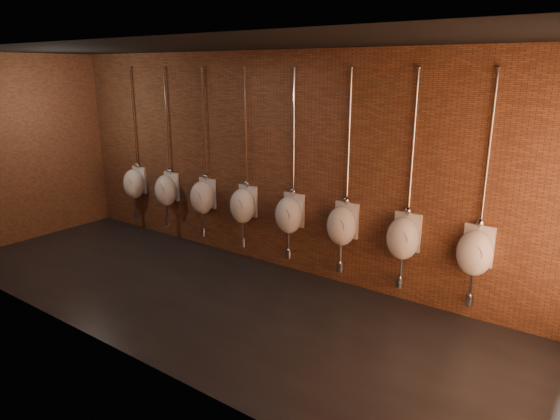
# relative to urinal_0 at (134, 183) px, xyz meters

# --- Properties ---
(ground) EXTENTS (8.50, 8.50, 0.00)m
(ground) POSITION_rel_urinal_0_xyz_m (3.11, -1.35, -0.91)
(ground) COLOR black
(ground) RESTS_ON ground
(room_shell) EXTENTS (8.54, 3.04, 3.22)m
(room_shell) POSITION_rel_urinal_0_xyz_m (3.11, -1.35, 1.10)
(room_shell) COLOR black
(room_shell) RESTS_ON ground
(urinal_0) EXTENTS (0.43, 0.38, 2.72)m
(urinal_0) POSITION_rel_urinal_0_xyz_m (0.00, 0.00, 0.00)
(urinal_0) COLOR white
(urinal_0) RESTS_ON ground
(urinal_1) EXTENTS (0.43, 0.38, 2.72)m
(urinal_1) POSITION_rel_urinal_0_xyz_m (0.87, 0.00, 0.00)
(urinal_1) COLOR white
(urinal_1) RESTS_ON ground
(urinal_2) EXTENTS (0.43, 0.38, 2.72)m
(urinal_2) POSITION_rel_urinal_0_xyz_m (1.75, 0.00, 0.00)
(urinal_2) COLOR white
(urinal_2) RESTS_ON ground
(urinal_3) EXTENTS (0.43, 0.38, 2.72)m
(urinal_3) POSITION_rel_urinal_0_xyz_m (2.62, 0.00, 0.00)
(urinal_3) COLOR white
(urinal_3) RESTS_ON ground
(urinal_4) EXTENTS (0.43, 0.38, 2.72)m
(urinal_4) POSITION_rel_urinal_0_xyz_m (3.50, 0.00, 0.00)
(urinal_4) COLOR white
(urinal_4) RESTS_ON ground
(urinal_5) EXTENTS (0.43, 0.38, 2.72)m
(urinal_5) POSITION_rel_urinal_0_xyz_m (4.37, 0.00, 0.00)
(urinal_5) COLOR white
(urinal_5) RESTS_ON ground
(urinal_6) EXTENTS (0.43, 0.38, 2.72)m
(urinal_6) POSITION_rel_urinal_0_xyz_m (5.25, 0.00, 0.00)
(urinal_6) COLOR white
(urinal_6) RESTS_ON ground
(urinal_7) EXTENTS (0.43, 0.38, 2.72)m
(urinal_7) POSITION_rel_urinal_0_xyz_m (6.12, 0.00, 0.00)
(urinal_7) COLOR white
(urinal_7) RESTS_ON ground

